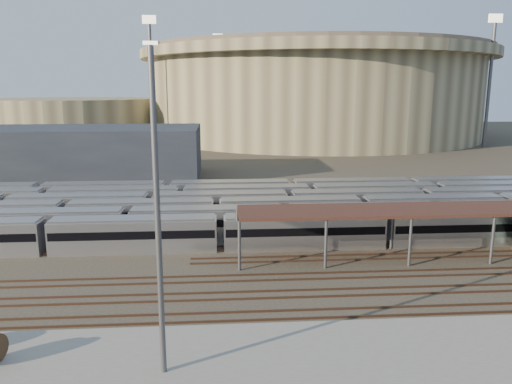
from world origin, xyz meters
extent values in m
plane|color=#383026|center=(0.00, 0.00, 0.00)|extent=(420.00, 420.00, 0.00)
cube|color=gray|center=(-5.00, -15.00, 0.10)|extent=(50.00, 9.00, 0.20)
cube|color=silver|center=(8.94, 8.00, 1.80)|extent=(112.00, 2.90, 3.60)
cube|color=silver|center=(-2.00, 12.20, 1.80)|extent=(112.00, 2.90, 3.60)
cube|color=silver|center=(8.49, 16.40, 1.80)|extent=(112.00, 2.90, 3.60)
cube|color=silver|center=(-0.42, 20.60, 1.80)|extent=(112.00, 2.90, 3.60)
cube|color=silver|center=(3.39, 24.80, 1.80)|extent=(112.00, 2.90, 3.60)
cube|color=silver|center=(1.09, 29.00, 1.80)|extent=(112.00, 2.90, 3.60)
cylinder|color=#535458|center=(-8.00, 1.30, 2.50)|extent=(0.30, 0.30, 5.00)
cylinder|color=#535458|center=(-8.00, 6.70, 2.50)|extent=(0.30, 0.30, 5.00)
cylinder|color=#535458|center=(0.57, 1.30, 2.50)|extent=(0.30, 0.30, 5.00)
cylinder|color=#535458|center=(0.57, 6.70, 2.50)|extent=(0.30, 0.30, 5.00)
cylinder|color=#535458|center=(9.14, 1.30, 2.50)|extent=(0.30, 0.30, 5.00)
cylinder|color=#535458|center=(9.14, 6.70, 2.50)|extent=(0.30, 0.30, 5.00)
cylinder|color=#535458|center=(17.71, 1.30, 2.50)|extent=(0.30, 0.30, 5.00)
cylinder|color=#535458|center=(17.71, 6.70, 2.50)|extent=(0.30, 0.30, 5.00)
cube|color=#4C3323|center=(0.00, -1.75, 0.09)|extent=(170.00, 0.12, 0.18)
cube|color=#4C3323|center=(0.00, -0.25, 0.09)|extent=(170.00, 0.12, 0.18)
cube|color=#4C3323|center=(0.00, -5.75, 0.09)|extent=(170.00, 0.12, 0.18)
cube|color=#4C3323|center=(0.00, -4.25, 0.09)|extent=(170.00, 0.12, 0.18)
cube|color=#4C3323|center=(0.00, -9.75, 0.09)|extent=(170.00, 0.12, 0.18)
cube|color=#4C3323|center=(0.00, -8.25, 0.09)|extent=(170.00, 0.12, 0.18)
cylinder|color=#9B9169|center=(25.00, 140.00, 14.00)|extent=(116.00, 116.00, 28.00)
cylinder|color=#9B9169|center=(25.00, 140.00, 29.50)|extent=(124.00, 124.00, 3.00)
cylinder|color=brown|center=(25.00, 140.00, 31.75)|extent=(120.00, 120.00, 1.50)
cylinder|color=#9B9169|center=(-60.00, 130.00, 7.00)|extent=(56.00, 56.00, 14.00)
cube|color=#1E232D|center=(-35.00, 55.00, 5.00)|extent=(42.00, 20.00, 10.00)
cylinder|color=#535458|center=(-30.00, 110.00, 18.00)|extent=(1.00, 1.00, 36.00)
cube|color=#FFF2CC|center=(-30.00, 110.00, 37.20)|extent=(4.00, 0.60, 2.40)
cylinder|color=#535458|center=(70.00, 100.00, 18.00)|extent=(1.00, 1.00, 36.00)
cube|color=#FFF2CC|center=(70.00, 100.00, 37.20)|extent=(4.00, 0.60, 2.40)
cylinder|color=#535458|center=(-10.00, 160.00, 18.00)|extent=(1.00, 1.00, 36.00)
cube|color=#FFF2CC|center=(-10.00, 160.00, 37.20)|extent=(4.00, 0.60, 2.40)
cylinder|color=#535458|center=(-13.47, -16.59, 10.09)|extent=(0.36, 0.36, 19.78)
cube|color=#FFF2CC|center=(-13.47, -16.59, 20.08)|extent=(0.81, 0.34, 0.20)
camera|label=1|loc=(-9.74, -45.32, 17.70)|focal=35.00mm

